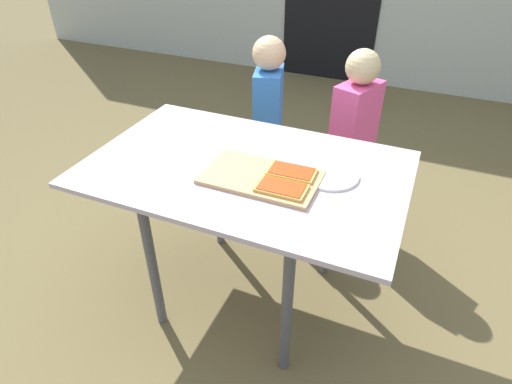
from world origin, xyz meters
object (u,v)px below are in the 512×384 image
object	(u,v)px
cutting_board	(261,177)
plate_white_right	(330,175)
pizza_slice_far_right	(292,171)
pizza_slice_near_right	(281,188)
dining_table	(246,184)
child_left	(268,114)
child_right	(353,134)

from	to	relation	value
cutting_board	plate_white_right	bearing A→B (deg)	27.94
pizza_slice_far_right	pizza_slice_near_right	bearing A→B (deg)	-89.05
pizza_slice_far_right	plate_white_right	world-z (taller)	pizza_slice_far_right
dining_table	child_left	size ratio (longest dim) A/B	1.23
dining_table	plate_white_right	distance (m)	0.33
cutting_board	child_right	distance (m)	0.81
cutting_board	pizza_slice_near_right	xyz separation A→B (m)	(0.10, -0.06, 0.01)
cutting_board	pizza_slice_near_right	bearing A→B (deg)	-29.58
child_right	dining_table	bearing A→B (deg)	-110.55
pizza_slice_near_right	plate_white_right	size ratio (longest dim) A/B	0.82
plate_white_right	child_left	size ratio (longest dim) A/B	0.22
dining_table	pizza_slice_near_right	size ratio (longest dim) A/B	6.91
pizza_slice_far_right	pizza_slice_near_right	size ratio (longest dim) A/B	1.02
pizza_slice_far_right	pizza_slice_near_right	xyz separation A→B (m)	(0.00, -0.11, 0.00)
pizza_slice_far_right	child_right	xyz separation A→B (m)	(0.09, 0.71, -0.17)
pizza_slice_near_right	child_right	distance (m)	0.85
dining_table	pizza_slice_far_right	bearing A→B (deg)	1.21
plate_white_right	child_left	world-z (taller)	child_left
child_left	cutting_board	bearing A→B (deg)	-69.99
dining_table	child_right	bearing A→B (deg)	69.45
pizza_slice_far_right	pizza_slice_near_right	world-z (taller)	same
dining_table	pizza_slice_near_right	distance (m)	0.24
pizza_slice_near_right	child_left	distance (m)	0.97
dining_table	pizza_slice_far_right	xyz separation A→B (m)	(0.18, 0.00, 0.10)
child_left	plate_white_right	bearing A→B (deg)	-53.45
plate_white_right	child_left	xyz separation A→B (m)	(-0.52, 0.70, -0.15)
dining_table	cutting_board	bearing A→B (deg)	-32.36
child_right	child_left	bearing A→B (deg)	174.50
plate_white_right	dining_table	bearing A→B (deg)	-168.57
dining_table	child_left	world-z (taller)	child_left
pizza_slice_far_right	child_right	world-z (taller)	child_right
cutting_board	pizza_slice_far_right	bearing A→B (deg)	31.57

